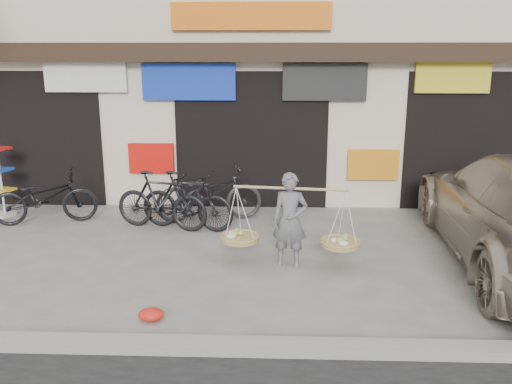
{
  "coord_description": "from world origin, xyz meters",
  "views": [
    {
      "loc": [
        0.48,
        -7.1,
        3.1
      ],
      "look_at": [
        0.18,
        0.9,
        0.99
      ],
      "focal_mm": 38.0,
      "sensor_mm": 36.0,
      "label": 1
    }
  ],
  "objects_px": {
    "bike_0": "(44,197)",
    "bike_1": "(161,201)",
    "display_rack": "(1,183)",
    "bike_3": "(187,201)",
    "bike_2": "(209,193)",
    "street_vendor": "(290,224)"
  },
  "relations": [
    {
      "from": "bike_1",
      "to": "bike_3",
      "type": "height_order",
      "value": "same"
    },
    {
      "from": "bike_2",
      "to": "display_rack",
      "type": "xyz_separation_m",
      "value": [
        -3.99,
        0.17,
        0.13
      ]
    },
    {
      "from": "bike_0",
      "to": "bike_3",
      "type": "height_order",
      "value": "bike_3"
    },
    {
      "from": "display_rack",
      "to": "bike_0",
      "type": "bearing_deg",
      "value": -24.12
    },
    {
      "from": "bike_1",
      "to": "bike_3",
      "type": "relative_size",
      "value": 1.0
    },
    {
      "from": "bike_1",
      "to": "bike_3",
      "type": "xyz_separation_m",
      "value": [
        0.45,
        0.0,
        0.0
      ]
    },
    {
      "from": "bike_1",
      "to": "display_rack",
      "type": "height_order",
      "value": "display_rack"
    },
    {
      "from": "street_vendor",
      "to": "bike_3",
      "type": "relative_size",
      "value": 1.17
    },
    {
      "from": "display_rack",
      "to": "street_vendor",
      "type": "bearing_deg",
      "value": -22.98
    },
    {
      "from": "bike_3",
      "to": "street_vendor",
      "type": "bearing_deg",
      "value": -116.79
    },
    {
      "from": "bike_1",
      "to": "bike_3",
      "type": "distance_m",
      "value": 0.45
    },
    {
      "from": "bike_2",
      "to": "bike_3",
      "type": "height_order",
      "value": "bike_3"
    },
    {
      "from": "street_vendor",
      "to": "bike_1",
      "type": "distance_m",
      "value": 2.74
    },
    {
      "from": "bike_0",
      "to": "bike_1",
      "type": "distance_m",
      "value": 2.22
    },
    {
      "from": "bike_3",
      "to": "bike_2",
      "type": "bearing_deg",
      "value": -16.16
    },
    {
      "from": "bike_2",
      "to": "bike_1",
      "type": "bearing_deg",
      "value": 111.13
    },
    {
      "from": "bike_0",
      "to": "bike_2",
      "type": "distance_m",
      "value": 3.0
    },
    {
      "from": "bike_3",
      "to": "display_rack",
      "type": "distance_m",
      "value": 3.73
    },
    {
      "from": "display_rack",
      "to": "bike_1",
      "type": "bearing_deg",
      "value": -12.26
    },
    {
      "from": "bike_0",
      "to": "bike_2",
      "type": "height_order",
      "value": "bike_2"
    },
    {
      "from": "bike_0",
      "to": "bike_3",
      "type": "distance_m",
      "value": 2.67
    },
    {
      "from": "bike_0",
      "to": "bike_1",
      "type": "xyz_separation_m",
      "value": [
        2.2,
        -0.25,
        0.03
      ]
    }
  ]
}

